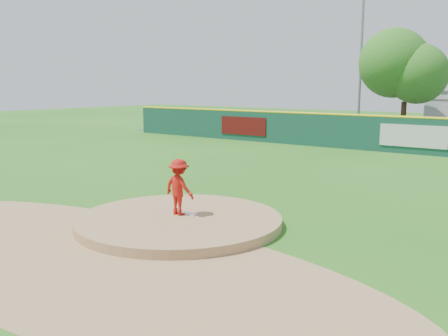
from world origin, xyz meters
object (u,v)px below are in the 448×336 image
Objects in this scene: light_pole_left at (361,53)px; deciduous_tree at (406,72)px; playground_slide at (219,122)px; van at (426,129)px; pitcher at (179,187)px.

deciduous_tree is at bearing -26.57° from light_pole_left.
light_pole_left is at bearing 19.35° from playground_slide.
playground_slide is at bearing -160.65° from light_pole_left.
deciduous_tree reaches higher than van.
pitcher is at bearing -77.67° from light_pole_left.
van reaches higher than playground_slide.
deciduous_tree reaches higher than playground_slide.
pitcher reaches higher than playground_slide.
playground_slide is at bearing 95.02° from van.
deciduous_tree is (-1.86, 24.83, 3.54)m from pitcher.
playground_slide is (-16.43, 23.12, -0.31)m from pitcher.
light_pole_left is (10.57, 3.71, 5.35)m from playground_slide.
light_pole_left is (-4.00, 2.00, 1.50)m from deciduous_tree.
light_pole_left is at bearing 153.43° from deciduous_tree.
playground_slide is 12.41m from light_pole_left.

